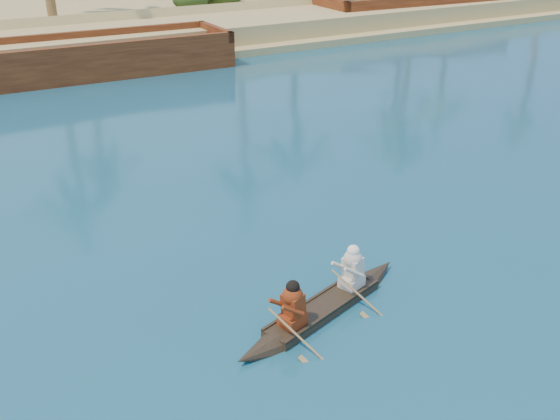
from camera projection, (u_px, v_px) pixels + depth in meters
canoe at (323, 301)px, 11.28m from camera, size 4.30×1.78×1.19m
barge_mid at (104, 57)px, 27.93m from camera, size 11.34×4.07×1.87m
barge_right at (413, 10)px, 40.53m from camera, size 13.52×5.12×2.22m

